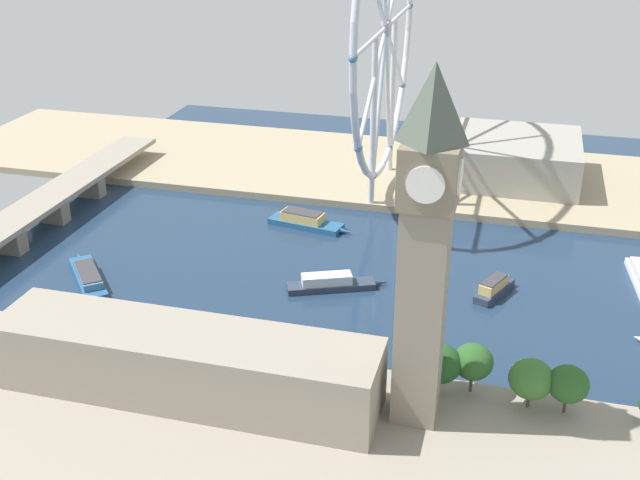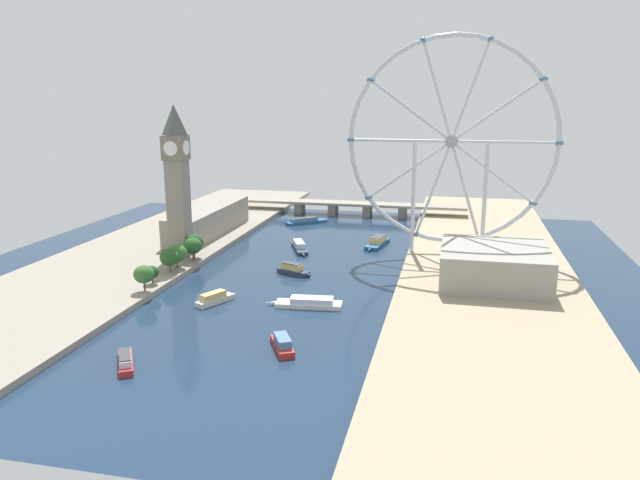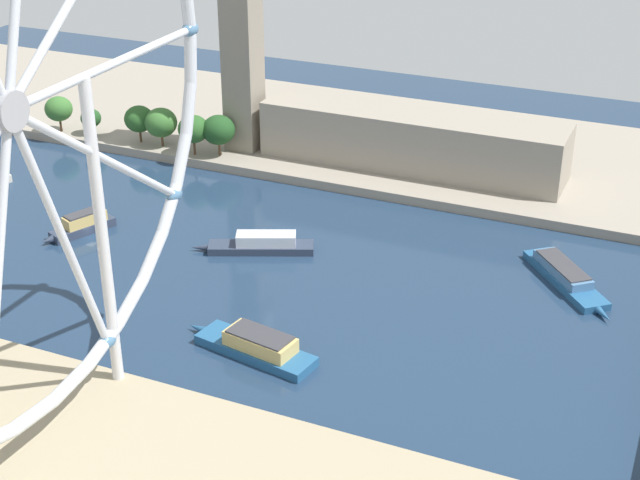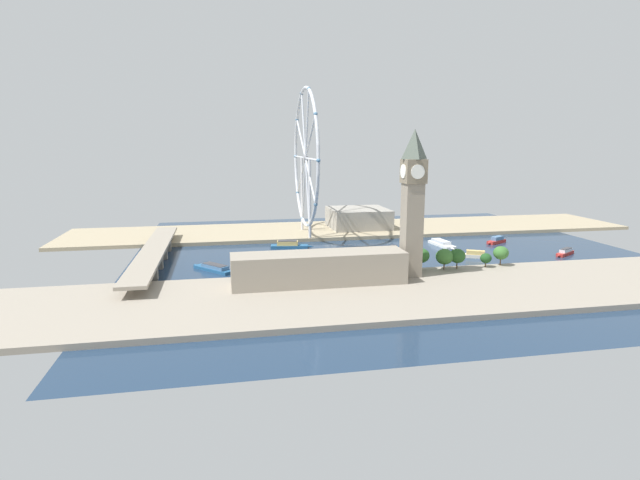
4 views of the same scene
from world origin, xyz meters
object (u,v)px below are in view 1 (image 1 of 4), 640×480
riverside_hall (515,158)px  tour_boat_4 (88,276)px  parliament_block (186,363)px  tour_boat_1 (331,283)px  tour_boat_5 (495,288)px  river_bridge (26,217)px  tour_boat_7 (305,221)px  ferris_wheel (386,29)px  clock_tower (425,248)px

riverside_hall → tour_boat_4: bearing=134.3°
parliament_block → tour_boat_1: 72.39m
tour_boat_1 → tour_boat_5: (10.14, -51.99, 0.38)m
tour_boat_1 → tour_boat_5: bearing=-12.3°
river_bridge → tour_boat_7: (34.95, -98.22, -5.24)m
parliament_block → riverside_hall: parliament_block is taller
river_bridge → riverside_hall: bearing=-59.3°
tour_boat_5 → ferris_wheel: bearing=57.0°
tour_boat_5 → parliament_block: bearing=160.9°
ferris_wheel → riverside_hall: ferris_wheel is taller
tour_boat_1 → riverside_hall: bearing=41.7°
river_bridge → tour_boat_1: size_ratio=5.65×
tour_boat_4 → ferris_wheel: bearing=-76.8°
river_bridge → tour_boat_1: (-11.24, -120.18, -5.51)m
river_bridge → ferris_wheel: bearing=-56.5°
river_bridge → clock_tower: bearing=-115.1°
parliament_block → ferris_wheel: 169.50m
tour_boat_4 → tour_boat_7: (61.80, -57.91, 0.52)m
clock_tower → riverside_hall: bearing=-5.2°
ferris_wheel → tour_boat_7: bearing=154.5°
riverside_hall → tour_boat_7: 101.88m
parliament_block → riverside_hall: bearing=-21.9°
parliament_block → ferris_wheel: bearing=-6.9°
tour_boat_1 → tour_boat_4: 81.39m
parliament_block → riverside_hall: (183.01, -73.47, -0.12)m
ferris_wheel → river_bridge: 155.12m
ferris_wheel → tour_boat_7: size_ratio=3.64×
tour_boat_1 → tour_boat_4: bearing=167.7°
tour_boat_1 → tour_boat_4: (-15.62, 79.88, -0.24)m
tour_boat_7 → tour_boat_5: bearing=-16.0°
ferris_wheel → tour_boat_5: bearing=-146.4°
clock_tower → river_bridge: clock_tower is taller
riverside_hall → tour_boat_5: (-104.08, 1.28, -9.42)m
river_bridge → tour_boat_7: 104.38m
tour_boat_1 → tour_boat_5: size_ratio=1.49×
riverside_hall → tour_boat_5: riverside_hall is taller
clock_tower → tour_boat_7: size_ratio=2.52×
ferris_wheel → clock_tower: bearing=-165.9°
ferris_wheel → tour_boat_4: bearing=143.3°
ferris_wheel → tour_boat_1: ferris_wheel is taller
riverside_hall → tour_boat_7: (-68.03, 75.24, -9.53)m
parliament_block → clock_tower: bearing=-83.6°
clock_tower → riverside_hall: 180.95m
clock_tower → tour_boat_5: clock_tower is taller
ferris_wheel → riverside_hall: (24.28, -54.35, -56.41)m
tour_boat_4 → tour_boat_7: tour_boat_7 is taller
river_bridge → tour_boat_7: river_bridge is taller
clock_tower → tour_boat_1: bearing=30.8°
tour_boat_1 → tour_boat_4: size_ratio=1.04×
tour_boat_4 → tour_boat_5: tour_boat_5 is taller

